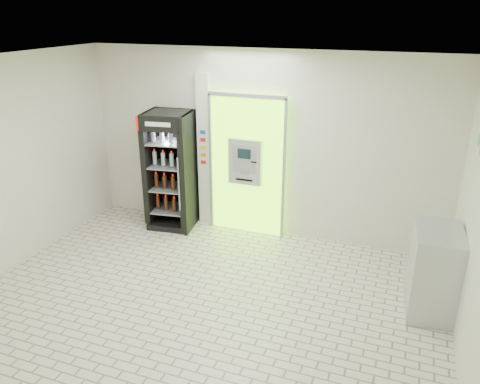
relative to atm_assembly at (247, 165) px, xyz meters
The scene contains 7 objects.
ground 2.69m from the atm_assembly, 85.26° to the right, with size 6.00×6.00×0.00m, color beige.
room_shell 2.51m from the atm_assembly, 85.26° to the right, with size 6.00×6.00×6.00m.
atm_assembly is the anchor object (origin of this frame).
pillar 0.79m from the atm_assembly, behind, with size 0.22×0.11×2.60m.
beverage_cooler 1.31m from the atm_assembly, 168.93° to the right, with size 0.84×0.78×2.00m.
steel_cabinet 3.28m from the atm_assembly, 25.18° to the right, with size 0.61×0.86×1.10m.
exit_sign 3.48m from the atm_assembly, 17.65° to the right, with size 0.02×0.22×0.26m.
Camera 1 is at (2.22, -4.43, 3.56)m, focal length 35.00 mm.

